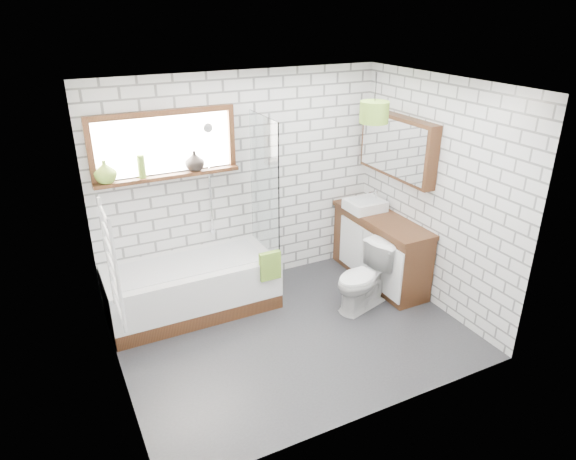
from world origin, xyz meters
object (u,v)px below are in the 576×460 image
bathtub (193,287)px  vanity (380,249)px  toilet (364,278)px  basin (365,205)px  pendant (374,112)px

bathtub → vanity: size_ratio=1.25×
vanity → toilet: vanity is taller
bathtub → basin: bearing=-1.4°
basin → toilet: bearing=-123.1°
basin → pendant: size_ratio=1.41×
pendant → basin: bearing=58.5°
bathtub → toilet: size_ratio=2.47×
vanity → basin: (-0.06, 0.28, 0.48)m
pendant → toilet: bearing=-124.7°
bathtub → pendant: 2.70m
toilet → pendant: 1.79m
bathtub → toilet: (1.72, -0.78, 0.07)m
vanity → basin: basin is taller
bathtub → vanity: 2.28m
bathtub → pendant: (1.96, -0.43, 1.81)m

